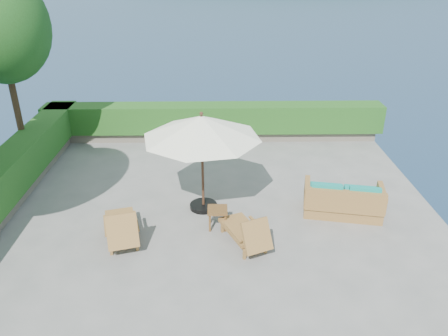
{
  "coord_description": "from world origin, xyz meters",
  "views": [
    {
      "loc": [
        0.12,
        -9.7,
        6.15
      ],
      "look_at": [
        0.3,
        0.8,
        1.1
      ],
      "focal_mm": 35.0,
      "sensor_mm": 36.0,
      "label": 1
    }
  ],
  "objects_px": {
    "lounge_left": "(121,227)",
    "wicker_loveseat": "(343,201)",
    "side_table": "(218,212)",
    "lounge_right": "(246,232)",
    "patio_umbrella": "(202,128)"
  },
  "relations": [
    {
      "from": "lounge_left",
      "to": "side_table",
      "type": "bearing_deg",
      "value": -1.45
    },
    {
      "from": "lounge_right",
      "to": "side_table",
      "type": "bearing_deg",
      "value": 106.06
    },
    {
      "from": "lounge_left",
      "to": "wicker_loveseat",
      "type": "xyz_separation_m",
      "value": [
        5.59,
        1.14,
        -0.02
      ]
    },
    {
      "from": "patio_umbrella",
      "to": "side_table",
      "type": "height_order",
      "value": "patio_umbrella"
    },
    {
      "from": "side_table",
      "to": "lounge_left",
      "type": "bearing_deg",
      "value": -165.95
    },
    {
      "from": "lounge_left",
      "to": "lounge_right",
      "type": "distance_m",
      "value": 2.97
    },
    {
      "from": "side_table",
      "to": "patio_umbrella",
      "type": "bearing_deg",
      "value": 111.92
    },
    {
      "from": "lounge_right",
      "to": "wicker_loveseat",
      "type": "xyz_separation_m",
      "value": [
        2.63,
        1.37,
        -0.0
      ]
    },
    {
      "from": "patio_umbrella",
      "to": "side_table",
      "type": "distance_m",
      "value": 2.15
    },
    {
      "from": "lounge_left",
      "to": "wicker_loveseat",
      "type": "height_order",
      "value": "wicker_loveseat"
    },
    {
      "from": "side_table",
      "to": "wicker_loveseat",
      "type": "relative_size",
      "value": 0.24
    },
    {
      "from": "lounge_right",
      "to": "side_table",
      "type": "distance_m",
      "value": 1.05
    },
    {
      "from": "lounge_left",
      "to": "lounge_right",
      "type": "relative_size",
      "value": 1.05
    },
    {
      "from": "lounge_left",
      "to": "side_table",
      "type": "distance_m",
      "value": 2.36
    },
    {
      "from": "lounge_right",
      "to": "side_table",
      "type": "relative_size",
      "value": 3.27
    }
  ]
}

